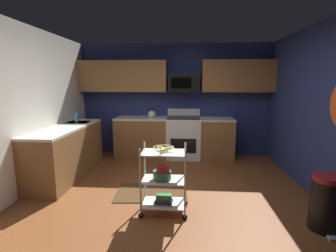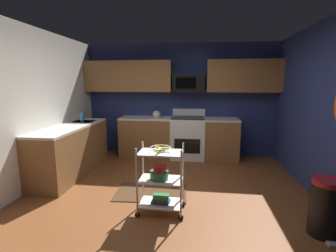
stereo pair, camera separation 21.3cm
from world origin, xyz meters
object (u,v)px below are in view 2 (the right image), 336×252
at_px(trash_can, 326,207).
at_px(mixing_bowl_large, 159,175).
at_px(microwave, 189,83).
at_px(book_stack, 161,199).
at_px(rolling_cart, 161,180).
at_px(oven_range, 188,137).
at_px(dish_soap_bottle, 82,117).
at_px(kettle, 157,114).
at_px(mixing_bowl_small, 160,168).
at_px(fruit_bowl, 161,148).

bearing_deg(trash_can, mixing_bowl_large, 172.51).
bearing_deg(microwave, book_stack, -95.08).
bearing_deg(rolling_cart, microwave, 84.92).
bearing_deg(oven_range, dish_soap_bottle, -159.63).
bearing_deg(mixing_bowl_large, rolling_cart, -0.00).
xyz_separation_m(microwave, kettle, (-0.73, -0.11, -0.70)).
bearing_deg(book_stack, mixing_bowl_small, -103.84).
distance_m(fruit_bowl, kettle, 2.55).
distance_m(microwave, book_stack, 3.03).
bearing_deg(mixing_bowl_small, trash_can, -6.64).
height_order(oven_range, mixing_bowl_small, oven_range).
distance_m(mixing_bowl_small, kettle, 2.60).
relative_size(fruit_bowl, mixing_bowl_large, 1.08).
relative_size(rolling_cart, mixing_bowl_large, 3.63).
height_order(oven_range, dish_soap_bottle, dish_soap_bottle).
xyz_separation_m(rolling_cart, mixing_bowl_large, (-0.02, 0.00, 0.07)).
bearing_deg(rolling_cart, kettle, 101.20).
relative_size(fruit_bowl, dish_soap_bottle, 1.36).
distance_m(fruit_bowl, dish_soap_bottle, 2.56).
height_order(oven_range, book_stack, oven_range).
height_order(microwave, dish_soap_bottle, microwave).
bearing_deg(dish_soap_bottle, trash_can, -27.15).
xyz_separation_m(kettle, trash_can, (2.41, -2.75, -0.67)).
xyz_separation_m(rolling_cart, trash_can, (1.91, -0.25, -0.12)).
xyz_separation_m(oven_range, book_stack, (-0.23, -2.50, -0.30)).
relative_size(mixing_bowl_small, kettle, 0.69).
bearing_deg(trash_can, mixing_bowl_small, 173.36).
bearing_deg(mixing_bowl_large, oven_range, 84.18).
bearing_deg(rolling_cart, fruit_bowl, 0.00).
xyz_separation_m(microwave, dish_soap_bottle, (-2.14, -0.90, -0.68)).
height_order(oven_range, microwave, microwave).
bearing_deg(kettle, oven_range, 0.30).
distance_m(rolling_cart, dish_soap_bottle, 2.62).
bearing_deg(book_stack, dish_soap_bottle, 138.22).
relative_size(microwave, fruit_bowl, 2.57).
bearing_deg(rolling_cart, oven_range, 84.70).
bearing_deg(book_stack, rolling_cart, -86.42).
bearing_deg(rolling_cart, trash_can, -7.58).
height_order(rolling_cart, mixing_bowl_large, rolling_cart).
height_order(oven_range, trash_can, oven_range).
distance_m(book_stack, dish_soap_bottle, 2.69).
bearing_deg(microwave, fruit_bowl, -95.08).
bearing_deg(mixing_bowl_large, fruit_bowl, -0.00).
xyz_separation_m(book_stack, kettle, (-0.49, 2.50, 0.82)).
relative_size(oven_range, trash_can, 1.67).
bearing_deg(dish_soap_bottle, kettle, 29.20).
distance_m(rolling_cart, book_stack, 0.27).
distance_m(book_stack, kettle, 2.67).
xyz_separation_m(book_stack, dish_soap_bottle, (-1.91, 1.71, 0.84)).
relative_size(microwave, dish_soap_bottle, 3.50).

